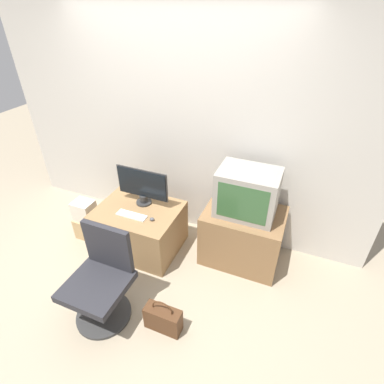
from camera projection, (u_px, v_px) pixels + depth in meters
name	position (u px, v px, depth m)	size (l,w,h in m)	color
ground_plane	(126.00, 296.00, 2.99)	(12.00, 12.00, 0.00)	tan
wall_back	(178.00, 127.00, 3.29)	(4.40, 0.05, 2.60)	beige
desk	(140.00, 228.00, 3.45)	(0.91, 0.71, 0.53)	#937047
side_stand	(242.00, 236.00, 3.26)	(0.83, 0.59, 0.63)	olive
main_monitor	(142.00, 186.00, 3.28)	(0.61, 0.18, 0.43)	#2D2D2D
keyboard	(132.00, 215.00, 3.20)	(0.34, 0.10, 0.01)	white
mouse	(152.00, 219.00, 3.13)	(0.05, 0.04, 0.03)	#4C4C51
crt_tv	(247.00, 193.00, 2.96)	(0.59, 0.42, 0.49)	gray
office_chair	(102.00, 281.00, 2.64)	(0.51, 0.51, 0.90)	#333333
cardboard_box_lower	(88.00, 227.00, 3.67)	(0.26, 0.23, 0.26)	tan
cardboard_box_upper	(84.00, 210.00, 3.53)	(0.24, 0.19, 0.24)	beige
handbag	(163.00, 319.00, 2.64)	(0.33, 0.13, 0.36)	#4C2D19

